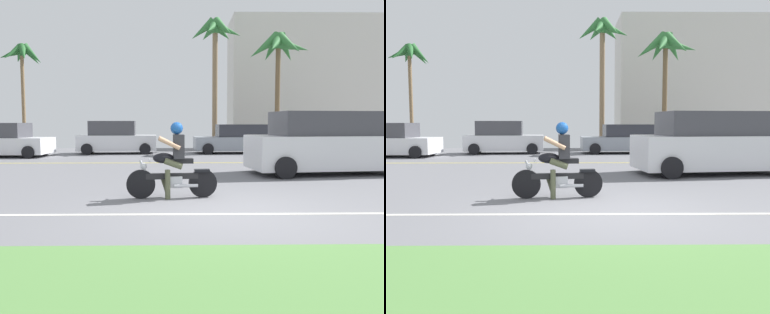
# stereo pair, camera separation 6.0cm
# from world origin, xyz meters

# --- Properties ---
(ground) EXTENTS (56.00, 30.00, 0.04)m
(ground) POSITION_xyz_m (0.00, 3.00, -0.02)
(ground) COLOR slate
(lane_line_near) EXTENTS (50.40, 0.12, 0.01)m
(lane_line_near) POSITION_xyz_m (0.00, -0.22, 0.00)
(lane_line_near) COLOR silver
(lane_line_near) RESTS_ON ground
(lane_line_far) EXTENTS (50.40, 0.12, 0.01)m
(lane_line_far) POSITION_xyz_m (0.00, 8.79, 0.00)
(lane_line_far) COLOR yellow
(lane_line_far) RESTS_ON ground
(motorcyclist) EXTENTS (1.94, 0.63, 1.62)m
(motorcyclist) POSITION_xyz_m (-0.95, 1.35, 0.68)
(motorcyclist) COLOR black
(motorcyclist) RESTS_ON ground
(suv_nearby) EXTENTS (5.21, 2.72, 1.94)m
(suv_nearby) POSITION_xyz_m (3.83, 5.40, 0.95)
(suv_nearby) COLOR silver
(suv_nearby) RESTS_ON ground
(parked_car_0) EXTENTS (4.11, 2.22, 1.58)m
(parked_car_0) POSITION_xyz_m (-9.10, 11.88, 0.74)
(parked_car_0) COLOR silver
(parked_car_0) RESTS_ON ground
(parked_car_1) EXTENTS (4.08, 2.01, 1.67)m
(parked_car_1) POSITION_xyz_m (-4.23, 13.76, 0.77)
(parked_car_1) COLOR silver
(parked_car_1) RESTS_ON ground
(parked_car_2) EXTENTS (4.50, 2.12, 1.50)m
(parked_car_2) POSITION_xyz_m (2.10, 13.91, 0.70)
(parked_car_2) COLOR #8C939E
(parked_car_2) RESTS_ON ground
(parked_car_3) EXTENTS (3.83, 2.07, 1.54)m
(parked_car_3) POSITION_xyz_m (8.39, 11.91, 0.72)
(parked_car_3) COLOR white
(parked_car_3) RESTS_ON ground
(palm_tree_0) EXTENTS (3.06, 3.03, 7.43)m
(palm_tree_0) POSITION_xyz_m (1.06, 15.84, 6.26)
(palm_tree_0) COLOR #846B4C
(palm_tree_0) RESTS_ON ground
(palm_tree_1) EXTENTS (2.52, 2.39, 6.06)m
(palm_tree_1) POSITION_xyz_m (-9.87, 16.19, 5.15)
(palm_tree_1) COLOR brown
(palm_tree_1) RESTS_ON ground
(palm_tree_2) EXTENTS (3.37, 3.34, 6.42)m
(palm_tree_2) POSITION_xyz_m (4.26, 14.56, 5.42)
(palm_tree_2) COLOR brown
(palm_tree_2) RESTS_ON ground
(building_far) EXTENTS (10.45, 4.00, 8.57)m
(building_far) POSITION_xyz_m (7.69, 21.00, 4.29)
(building_far) COLOR beige
(building_far) RESTS_ON ground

